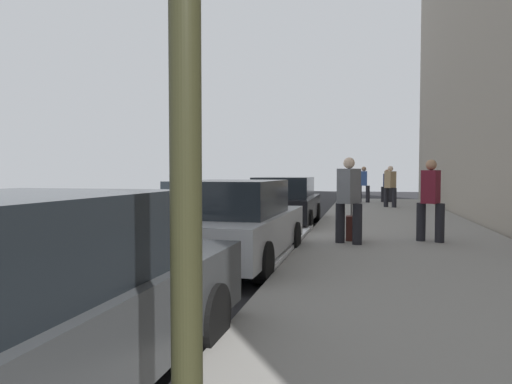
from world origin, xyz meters
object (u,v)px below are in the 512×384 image
at_px(pedestrian_navy_coat, 387,185).
at_px(rolling_suitcase, 351,228).
at_px(pedestrian_tan_coat, 390,185).
at_px(parked_car_charcoal, 13,309).
at_px(pedestrian_blue_coat, 364,183).
at_px(parked_car_black, 285,202).
at_px(pedestrian_grey_coat, 349,198).
at_px(parked_car_silver, 234,222).
at_px(pedestrian_burgundy_coat, 431,198).

xyz_separation_m(pedestrian_navy_coat, rolling_suitcase, (-14.05, 1.46, -0.61)).
bearing_deg(pedestrian_tan_coat, parked_car_charcoal, 169.34).
relative_size(pedestrian_blue_coat, rolling_suitcase, 2.00).
bearing_deg(pedestrian_navy_coat, pedestrian_tan_coat, 179.47).
bearing_deg(parked_car_black, pedestrian_grey_coat, -153.18).
distance_m(parked_car_charcoal, pedestrian_navy_coat, 22.13).
xyz_separation_m(parked_car_charcoal, parked_car_silver, (5.35, 0.01, 0.00)).
bearing_deg(parked_car_black, parked_car_charcoal, -179.66).
relative_size(pedestrian_navy_coat, rolling_suitcase, 1.84).
relative_size(pedestrian_burgundy_coat, pedestrian_navy_coat, 1.07).
bearing_deg(parked_car_silver, rolling_suitcase, -39.23).
height_order(parked_car_charcoal, rolling_suitcase, parked_car_charcoal).
height_order(pedestrian_burgundy_coat, pedestrian_blue_coat, pedestrian_blue_coat).
distance_m(parked_car_charcoal, parked_car_black, 11.30).
height_order(parked_car_black, rolling_suitcase, parked_car_black).
distance_m(pedestrian_burgundy_coat, pedestrian_tan_coat, 10.20).
height_order(pedestrian_grey_coat, pedestrian_tan_coat, pedestrian_grey_coat).
xyz_separation_m(pedestrian_burgundy_coat, rolling_suitcase, (-0.18, 1.68, -0.68)).
distance_m(pedestrian_burgundy_coat, pedestrian_blue_coat, 13.30).
relative_size(parked_car_silver, pedestrian_navy_coat, 2.67).
distance_m(parked_car_charcoal, pedestrian_blue_coat, 21.35).
bearing_deg(pedestrian_burgundy_coat, parked_car_charcoal, 155.31).
bearing_deg(pedestrian_burgundy_coat, parked_car_black, 48.45).
relative_size(parked_car_charcoal, pedestrian_burgundy_coat, 2.48).
relative_size(parked_car_charcoal, parked_car_black, 1.01).
xyz_separation_m(parked_car_black, pedestrian_navy_coat, (10.56, -3.52, 0.28)).
bearing_deg(pedestrian_navy_coat, pedestrian_grey_coat, 174.09).
distance_m(pedestrian_burgundy_coat, pedestrian_navy_coat, 13.87).
distance_m(parked_car_silver, pedestrian_blue_coat, 16.04).
xyz_separation_m(pedestrian_grey_coat, pedestrian_tan_coat, (10.87, -1.47, -0.01)).
xyz_separation_m(pedestrian_burgundy_coat, pedestrian_navy_coat, (13.87, 0.22, -0.06)).
distance_m(parked_car_black, pedestrian_navy_coat, 11.13).
relative_size(parked_car_silver, pedestrian_burgundy_coat, 2.49).
distance_m(pedestrian_burgundy_coat, rolling_suitcase, 1.82).
height_order(pedestrian_burgundy_coat, pedestrian_grey_coat, pedestrian_grey_coat).
bearing_deg(parked_car_charcoal, pedestrian_blue_coat, -6.23).
distance_m(parked_car_charcoal, pedestrian_grey_coat, 7.57).
bearing_deg(pedestrian_tan_coat, pedestrian_navy_coat, -0.53).
distance_m(parked_car_black, pedestrian_tan_coat, 7.73).
height_order(parked_car_black, pedestrian_grey_coat, pedestrian_grey_coat).
xyz_separation_m(pedestrian_burgundy_coat, pedestrian_blue_coat, (13.23, 1.36, 0.01)).
distance_m(parked_car_black, pedestrian_burgundy_coat, 5.01).
xyz_separation_m(parked_car_silver, pedestrian_burgundy_coat, (2.63, -3.68, 0.34)).
bearing_deg(parked_car_black, pedestrian_tan_coat, -26.89).
xyz_separation_m(pedestrian_grey_coat, rolling_suitcase, (0.50, -0.04, -0.70)).
bearing_deg(parked_car_charcoal, rolling_suitcase, -14.32).
distance_m(pedestrian_blue_coat, pedestrian_tan_coat, 3.23).
bearing_deg(pedestrian_grey_coat, pedestrian_navy_coat, -5.91).
distance_m(pedestrian_navy_coat, pedestrian_grey_coat, 14.63).
bearing_deg(pedestrian_grey_coat, pedestrian_tan_coat, -7.71).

